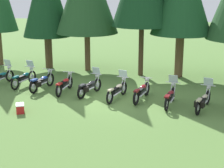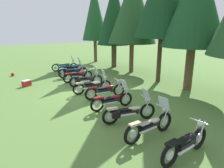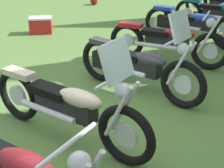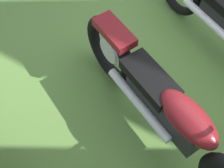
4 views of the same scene
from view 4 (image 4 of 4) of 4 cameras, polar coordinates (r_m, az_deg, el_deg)
motorcycle_6 at (r=2.59m, az=10.05°, el=-4.59°), size 0.72×2.37×1.01m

